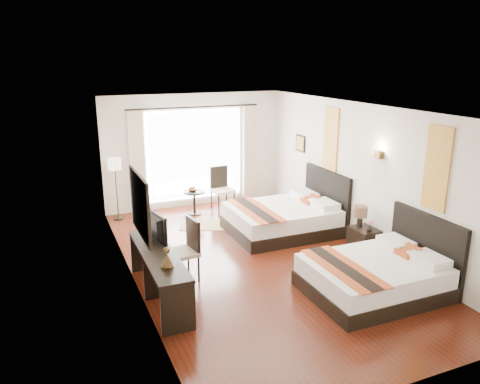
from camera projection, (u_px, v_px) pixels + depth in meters
name	position (u px, v px, depth m)	size (l,w,h in m)	color
floor	(258.00, 261.00, 8.65)	(4.50, 7.50, 0.01)	#39160A
ceiling	(260.00, 109.00, 7.88)	(4.50, 7.50, 0.02)	white
wall_headboard	(363.00, 176.00, 9.11)	(0.01, 7.50, 2.80)	silver
wall_desk	(131.00, 203.00, 7.42)	(0.01, 7.50, 2.80)	silver
wall_window	(194.00, 151.00, 11.58)	(4.50, 0.01, 2.80)	silver
wall_entry	(409.00, 276.00, 4.95)	(4.50, 0.01, 2.80)	silver
window_glass	(195.00, 155.00, 11.59)	(2.40, 0.02, 2.20)	white
sheer_curtain	(195.00, 155.00, 11.54)	(2.30, 0.02, 2.10)	white
drape_left	(137.00, 161.00, 10.96)	(0.35, 0.14, 2.35)	#C2B496
drape_right	(250.00, 152.00, 12.05)	(0.35, 0.14, 2.35)	#C2B496
art_panel_near	(437.00, 169.00, 7.34)	(0.03, 0.50, 1.35)	#994716
art_panel_far	(331.00, 139.00, 9.96)	(0.03, 0.50, 1.35)	#994716
wall_sconce	(379.00, 155.00, 8.52)	(0.10, 0.14, 0.14)	#413117
mirror_frame	(140.00, 205.00, 6.83)	(0.04, 1.25, 0.95)	black
mirror_glass	(142.00, 205.00, 6.84)	(0.01, 1.12, 0.82)	white
bed_near	(378.00, 275.00, 7.43)	(2.11, 1.65, 1.19)	black
bed_far	(285.00, 217.00, 10.02)	(2.25, 1.75, 1.27)	black
nightstand	(364.00, 241.00, 8.91)	(0.43, 0.53, 0.51)	black
table_lamp	(360.00, 213.00, 8.86)	(0.27, 0.27, 0.42)	black
vase	(369.00, 229.00, 8.68)	(0.12, 0.12, 0.12)	black
console_desk	(159.00, 275.00, 7.25)	(0.50, 2.20, 0.76)	black
television	(150.00, 227.00, 7.57)	(0.83, 0.11, 0.48)	black
bronze_figurine	(167.00, 259.00, 6.59)	(0.18, 0.18, 0.27)	#413117
desk_chair	(183.00, 262.00, 7.85)	(0.55, 0.55, 1.06)	tan
floor_lamp	(115.00, 168.00, 10.56)	(0.29, 0.29, 1.44)	black
side_table	(194.00, 203.00, 11.16)	(0.50, 0.50, 0.58)	black
fruit_bowl	(192.00, 190.00, 11.07)	(0.21, 0.21, 0.05)	#483619
window_chair	(222.00, 197.00, 11.50)	(0.53, 0.53, 1.06)	tan
jute_rug	(206.00, 225.00, 10.52)	(1.12, 0.76, 0.01)	tan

